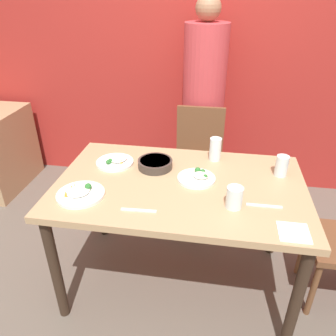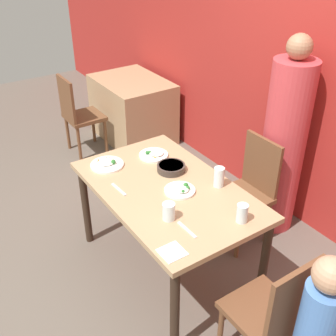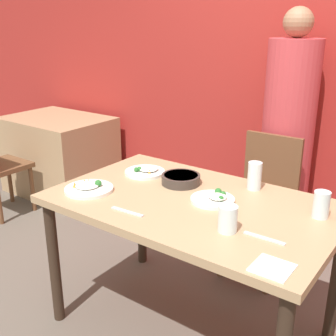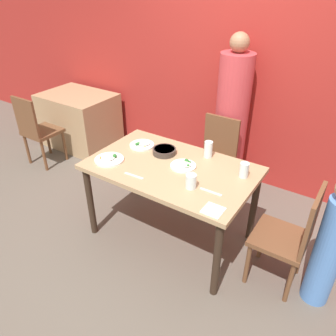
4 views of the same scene
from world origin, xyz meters
name	(u,v)px [view 4 (image 4 of 4)]	position (x,y,z in m)	size (l,w,h in m)	color
ground_plane	(171,234)	(0.00, 0.00, 0.00)	(10.00, 10.00, 0.00)	#60564C
wall_back	(243,63)	(0.00, 1.39, 1.35)	(10.00, 0.06, 2.70)	#A82823
dining_table	(171,175)	(0.00, 0.00, 0.68)	(1.41, 0.87, 0.77)	tan
chair_adult_spot	(215,158)	(0.05, 0.78, 0.50)	(0.40, 0.40, 0.92)	brown
chair_child_spot	(291,236)	(1.05, 0.03, 0.50)	(0.40, 0.40, 0.92)	brown
person_adult	(231,122)	(0.05, 1.12, 0.79)	(0.35, 0.35, 1.70)	#C63D42
person_child	(331,246)	(1.32, 0.03, 0.54)	(0.20, 0.20, 1.11)	#5184D1
bowl_curry	(164,151)	(-0.17, 0.15, 0.80)	(0.21, 0.21, 0.05)	#3D332D
plate_rice_adult	(109,159)	(-0.51, -0.21, 0.78)	(0.26, 0.26, 0.05)	white
plate_rice_child	(184,165)	(0.09, 0.05, 0.78)	(0.22, 0.22, 0.05)	white
plate_noodles	(142,145)	(-0.43, 0.16, 0.78)	(0.23, 0.23, 0.05)	white
glass_water_tall	(191,181)	(0.30, -0.19, 0.83)	(0.08, 0.08, 0.12)	silver
glass_water_short	(244,170)	(0.57, 0.18, 0.83)	(0.07, 0.07, 0.13)	silver
glass_water_center	(208,149)	(0.18, 0.32, 0.84)	(0.07, 0.07, 0.15)	silver
napkin_folded	(213,210)	(0.57, -0.34, 0.77)	(0.14, 0.14, 0.01)	white
fork_steel	(134,176)	(-0.17, -0.30, 0.77)	(0.18, 0.03, 0.01)	silver
spoon_steel	(211,192)	(0.45, -0.16, 0.77)	(0.18, 0.02, 0.01)	silver
background_table	(80,120)	(-2.14, 0.92, 0.37)	(0.98, 0.72, 0.74)	tan
chair_background	(37,129)	(-2.14, 0.22, 0.50)	(0.40, 0.40, 0.92)	brown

